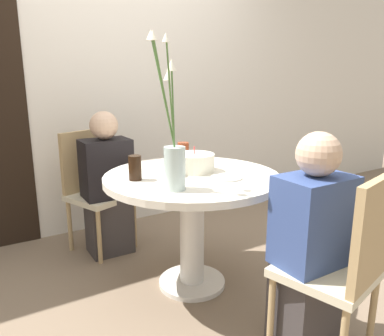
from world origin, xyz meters
The scene contains 13 objects.
ground_plane centered at (0.00, 0.00, 0.00)m, with size 16.00×16.00×0.00m, color #7A6651.
wall_back centered at (0.00, 1.27, 1.30)m, with size 8.00×0.05×2.60m.
dining_table centered at (0.00, 0.00, 0.57)m, with size 1.05×1.05×0.72m.
chair_left_flank centered at (-0.34, 0.87, 0.50)m, with size 0.52×0.52×0.90m.
chair_near_front centered at (0.23, -0.91, 0.50)m, with size 0.49×0.49×0.90m.
birthday_cake centered at (0.05, 0.06, 0.78)m, with size 0.25×0.25×0.15m.
flower_vase centered at (-0.25, -0.22, 0.93)m, with size 0.21×0.26×0.78m.
side_plate centered at (0.12, -0.18, 0.73)m, with size 0.18×0.18×0.01m.
drink_glass_0 centered at (-0.13, 0.03, 0.78)m, with size 0.07×0.07×0.11m.
drink_glass_1 centered at (-0.33, 0.06, 0.79)m, with size 0.07×0.07×0.14m.
drink_glass_2 centered at (0.12, 0.30, 0.79)m, with size 0.08×0.08×0.14m.
person_woman centered at (-0.29, 0.72, 0.50)m, with size 0.34×0.24×1.06m.
person_boy centered at (0.19, -0.75, 0.50)m, with size 0.34×0.24×1.06m.
Camera 1 is at (-1.12, -1.84, 1.28)m, focal length 35.00 mm.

